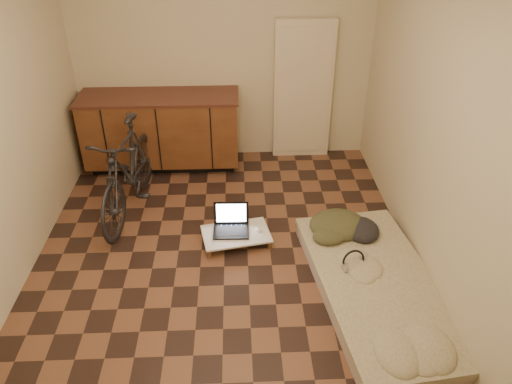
{
  "coord_description": "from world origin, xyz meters",
  "views": [
    {
      "loc": [
        0.14,
        -3.76,
        3.01
      ],
      "look_at": [
        0.31,
        0.15,
        0.55
      ],
      "focal_mm": 35.0,
      "sensor_mm": 36.0,
      "label": 1
    }
  ],
  "objects_px": {
    "bicycle": "(127,166)",
    "futon": "(378,288)",
    "laptop": "(231,225)",
    "lap_desk": "(236,234)"
  },
  "relations": [
    {
      "from": "bicycle",
      "to": "futon",
      "type": "bearing_deg",
      "value": -23.81
    },
    {
      "from": "laptop",
      "to": "futon",
      "type": "bearing_deg",
      "value": -33.84
    },
    {
      "from": "lap_desk",
      "to": "laptop",
      "type": "relative_size",
      "value": 2.04
    },
    {
      "from": "futon",
      "to": "lap_desk",
      "type": "distance_m",
      "value": 1.43
    },
    {
      "from": "futon",
      "to": "laptop",
      "type": "distance_m",
      "value": 1.51
    },
    {
      "from": "bicycle",
      "to": "laptop",
      "type": "height_order",
      "value": "bicycle"
    },
    {
      "from": "bicycle",
      "to": "lap_desk",
      "type": "relative_size",
      "value": 2.36
    },
    {
      "from": "lap_desk",
      "to": "futon",
      "type": "bearing_deg",
      "value": -44.63
    },
    {
      "from": "futon",
      "to": "laptop",
      "type": "height_order",
      "value": "laptop"
    },
    {
      "from": "futon",
      "to": "lap_desk",
      "type": "height_order",
      "value": "futon"
    }
  ]
}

